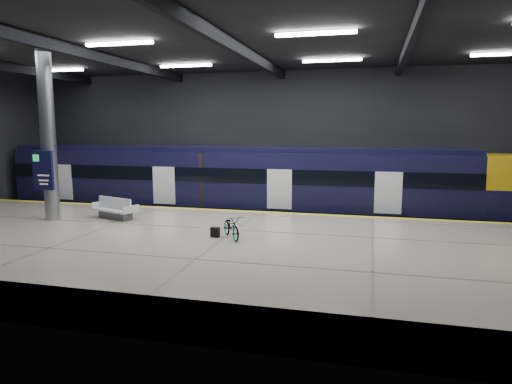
% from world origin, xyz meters
% --- Properties ---
extents(ground, '(30.00, 30.00, 0.00)m').
position_xyz_m(ground, '(0.00, 0.00, 0.00)').
color(ground, black).
rests_on(ground, ground).
extents(room_shell, '(30.10, 16.10, 8.05)m').
position_xyz_m(room_shell, '(-0.00, 0.00, 5.72)').
color(room_shell, black).
rests_on(room_shell, ground).
extents(platform, '(30.00, 11.00, 1.10)m').
position_xyz_m(platform, '(0.00, -2.50, 0.55)').
color(platform, beige).
rests_on(platform, ground).
extents(safety_strip, '(30.00, 0.40, 0.01)m').
position_xyz_m(safety_strip, '(0.00, 2.75, 1.11)').
color(safety_strip, yellow).
rests_on(safety_strip, platform).
extents(rails, '(30.00, 1.52, 0.16)m').
position_xyz_m(rails, '(0.00, 5.50, 0.08)').
color(rails, gray).
rests_on(rails, ground).
extents(train, '(29.40, 2.84, 3.79)m').
position_xyz_m(train, '(-0.56, 5.50, 2.06)').
color(train, black).
rests_on(train, ground).
extents(bench, '(2.21, 1.49, 0.90)m').
position_xyz_m(bench, '(-5.55, -0.22, 1.42)').
color(bench, '#595B60').
rests_on(bench, platform).
extents(bicycle, '(1.35, 1.60, 0.82)m').
position_xyz_m(bicycle, '(0.25, -2.31, 1.51)').
color(bicycle, '#99999E').
rests_on(bicycle, platform).
extents(pannier_bag, '(0.32, 0.22, 0.35)m').
position_xyz_m(pannier_bag, '(-0.35, -2.31, 1.28)').
color(pannier_bag, black).
rests_on(pannier_bag, platform).
extents(info_column, '(0.90, 0.78, 6.90)m').
position_xyz_m(info_column, '(-8.00, -1.03, 4.46)').
color(info_column, '#9EA0A5').
rests_on(info_column, platform).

